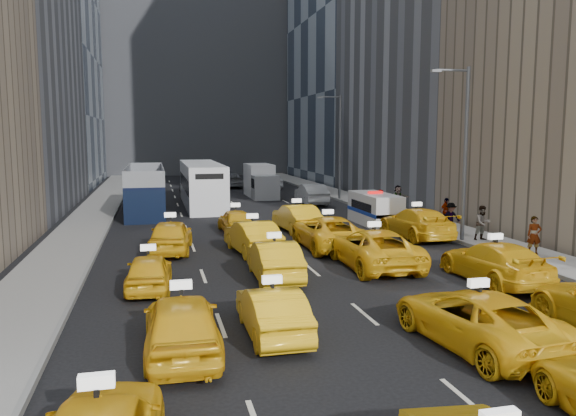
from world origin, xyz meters
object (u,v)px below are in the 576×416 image
object	(u,v)px
double_decker	(146,190)
city_bus	(202,185)
nypd_van	(375,210)
pedestrian_0	(534,235)
box_truck	(261,181)

from	to	relation	value
double_decker	city_bus	distance (m)	5.33
nypd_van	city_bus	distance (m)	15.64
double_decker	city_bus	world-z (taller)	city_bus
nypd_van	pedestrian_0	xyz separation A→B (m)	(3.46, -10.64, 0.07)
city_bus	box_truck	world-z (taller)	city_bus
double_decker	city_bus	size ratio (longest dim) A/B	0.87
double_decker	pedestrian_0	bearing A→B (deg)	-42.35
nypd_van	box_truck	world-z (taller)	box_truck
city_bus	pedestrian_0	distance (m)	26.39
nypd_van	city_bus	world-z (taller)	city_bus
city_bus	pedestrian_0	xyz separation A→B (m)	(13.22, -22.82, -0.67)
city_bus	nypd_van	bearing A→B (deg)	-54.46
pedestrian_0	double_decker	bearing A→B (deg)	151.62
nypd_van	pedestrian_0	distance (m)	11.18
double_decker	pedestrian_0	xyz separation A→B (m)	(17.51, -19.67, -0.62)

